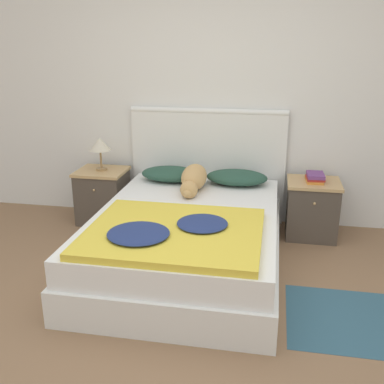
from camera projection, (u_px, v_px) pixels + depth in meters
The scene contains 13 objects.
ground_plane at pixel (166, 340), 2.79m from camera, with size 16.00×16.00×0.00m, color #896647.
wall_back at pixel (215, 94), 4.37m from camera, with size 9.00×0.06×2.55m.
bed at pixel (187, 239), 3.66m from camera, with size 1.47×2.07×0.47m.
headboard at pixel (207, 163), 4.53m from camera, with size 1.55×0.06×1.15m.
nightstand_left at pixel (103, 196), 4.57m from camera, with size 0.48×0.45×0.54m.
nightstand_right at pixel (312, 209), 4.21m from camera, with size 0.48×0.45×0.54m.
pillow_left at pixel (171, 174), 4.37m from camera, with size 0.58×0.36×0.14m.
pillow_right at pixel (237, 177), 4.26m from camera, with size 0.58×0.36×0.14m.
quilt at pixel (173, 232), 3.13m from camera, with size 1.21×1.03×0.09m.
dog at pixel (194, 179), 4.08m from camera, with size 0.23×0.64×0.23m.
book_stack at pixel (315, 177), 4.11m from camera, with size 0.17×0.23×0.08m.
table_lamp at pixel (100, 145), 4.42m from camera, with size 0.21×0.21×0.33m.
rug at pixel (377, 323), 2.96m from camera, with size 1.18×0.77×0.00m.
Camera 1 is at (0.59, -2.29, 1.76)m, focal length 42.00 mm.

